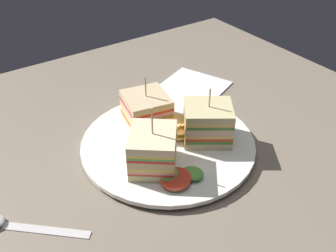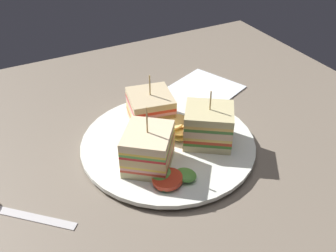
% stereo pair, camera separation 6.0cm
% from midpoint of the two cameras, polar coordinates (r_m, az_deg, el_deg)
% --- Properties ---
extents(ground_plane, '(0.90, 0.83, 0.02)m').
position_cam_midpoint_polar(ground_plane, '(0.63, -2.72, -3.91)').
color(ground_plane, '#776A5A').
extents(plate, '(0.28, 0.28, 0.01)m').
position_cam_midpoint_polar(plate, '(0.62, -2.77, -2.72)').
color(plate, white).
rests_on(plate, ground_plane).
extents(sandwich_wedge_0, '(0.10, 0.10, 0.10)m').
position_cam_midpoint_polar(sandwich_wedge_0, '(0.56, -5.34, -3.68)').
color(sandwich_wedge_0, '#CFC087').
rests_on(sandwich_wedge_0, plate).
extents(sandwich_wedge_1, '(0.10, 0.09, 0.09)m').
position_cam_midpoint_polar(sandwich_wedge_1, '(0.61, 3.06, 0.37)').
color(sandwich_wedge_1, beige).
rests_on(sandwich_wedge_1, plate).
extents(sandwich_wedge_2, '(0.08, 0.09, 0.09)m').
position_cam_midpoint_polar(sandwich_wedge_2, '(0.65, -5.94, 2.27)').
color(sandwich_wedge_2, beige).
rests_on(sandwich_wedge_2, plate).
extents(chip_pile, '(0.07, 0.07, 0.03)m').
position_cam_midpoint_polar(chip_pile, '(0.63, -2.35, -0.23)').
color(chip_pile, '#E9D977').
rests_on(chip_pile, plate).
extents(salad_garnish, '(0.07, 0.06, 0.01)m').
position_cam_midpoint_polar(salad_garnish, '(0.55, -1.83, -7.63)').
color(salad_garnish, '#3C813A').
rests_on(salad_garnish, plate).
extents(spoon, '(0.12, 0.12, 0.01)m').
position_cam_midpoint_polar(spoon, '(0.56, -25.93, -13.03)').
color(spoon, silver).
rests_on(spoon, ground_plane).
extents(napkin, '(0.18, 0.17, 0.01)m').
position_cam_midpoint_polar(napkin, '(0.78, 0.99, 5.41)').
color(napkin, white).
rests_on(napkin, ground_plane).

